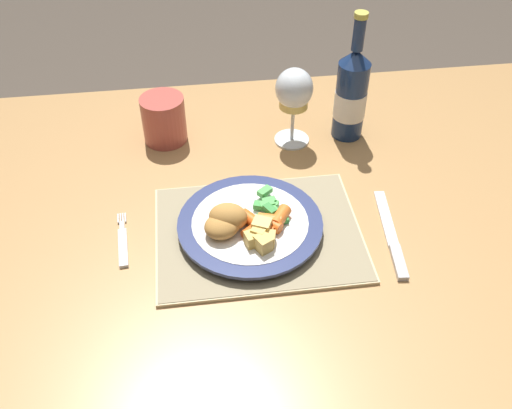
# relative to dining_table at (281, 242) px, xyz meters

# --- Properties ---
(dining_table) EXTENTS (1.52, 0.86, 0.74)m
(dining_table) POSITION_rel_dining_table_xyz_m (0.00, 0.00, 0.00)
(dining_table) COLOR #AD7F4C
(dining_table) RESTS_ON ground
(placemat) EXTENTS (0.33, 0.26, 0.01)m
(placemat) POSITION_rel_dining_table_xyz_m (-0.05, -0.06, 0.09)
(placemat) COLOR #CCB789
(placemat) RESTS_ON dining_table
(dinner_plate) EXTENTS (0.24, 0.24, 0.02)m
(dinner_plate) POSITION_rel_dining_table_xyz_m (-0.06, -0.05, 0.10)
(dinner_plate) COLOR white
(dinner_plate) RESTS_ON placemat
(breaded_croquettes) EXTENTS (0.08, 0.08, 0.04)m
(breaded_croquettes) POSITION_rel_dining_table_xyz_m (-0.10, -0.06, 0.13)
(breaded_croquettes) COLOR #B77F3D
(breaded_croquettes) RESTS_ON dinner_plate
(green_beans_pile) EXTENTS (0.06, 0.09, 0.02)m
(green_beans_pile) POSITION_rel_dining_table_xyz_m (-0.03, -0.03, 0.12)
(green_beans_pile) COLOR #338438
(green_beans_pile) RESTS_ON dinner_plate
(glazed_carrots) EXTENTS (0.09, 0.06, 0.02)m
(glazed_carrots) POSITION_rel_dining_table_xyz_m (-0.04, -0.07, 0.12)
(glazed_carrots) COLOR #CC5119
(glazed_carrots) RESTS_ON dinner_plate
(fork) EXTENTS (0.02, 0.12, 0.01)m
(fork) POSITION_rel_dining_table_xyz_m (-0.27, -0.05, 0.09)
(fork) COLOR silver
(fork) RESTS_ON dining_table
(table_knife) EXTENTS (0.04, 0.20, 0.01)m
(table_knife) POSITION_rel_dining_table_xyz_m (0.16, -0.10, 0.09)
(table_knife) COLOR silver
(table_knife) RESTS_ON dining_table
(wine_glass) EXTENTS (0.07, 0.07, 0.16)m
(wine_glass) POSITION_rel_dining_table_xyz_m (0.05, 0.19, 0.19)
(wine_glass) COLOR silver
(wine_glass) RESTS_ON dining_table
(bottle) EXTENTS (0.06, 0.06, 0.25)m
(bottle) POSITION_rel_dining_table_xyz_m (0.16, 0.20, 0.17)
(bottle) COLOR navy
(bottle) RESTS_ON dining_table
(roast_potatoes) EXTENTS (0.05, 0.07, 0.03)m
(roast_potatoes) POSITION_rel_dining_table_xyz_m (-0.05, -0.10, 0.12)
(roast_potatoes) COLOR #DBB256
(roast_potatoes) RESTS_ON dinner_plate
(drinking_cup) EXTENTS (0.08, 0.08, 0.09)m
(drinking_cup) POSITION_rel_dining_table_xyz_m (-0.20, 0.23, 0.13)
(drinking_cup) COLOR #B24C42
(drinking_cup) RESTS_ON dining_table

